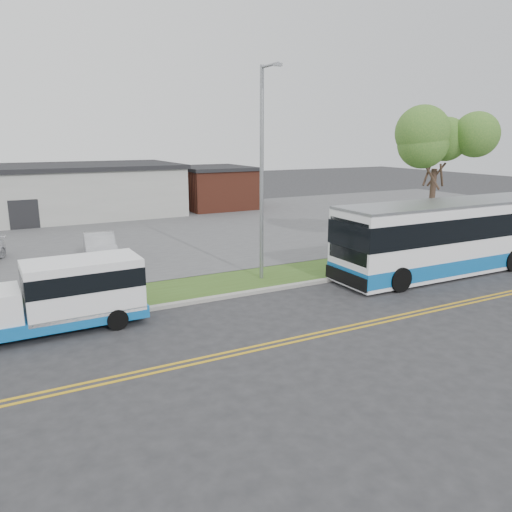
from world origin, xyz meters
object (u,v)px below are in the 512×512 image
tree_east (437,144)px  parked_car_a (100,247)px  transit_bus (450,237)px  shuttle_bus (65,293)px  pedestrian (75,276)px  streetlight_near (262,168)px

tree_east → parked_car_a: size_ratio=1.87×
transit_bus → parked_car_a: 18.09m
shuttle_bus → parked_car_a: (2.92, 9.22, -0.47)m
parked_car_a → pedestrian: bearing=-103.6°
transit_bus → pedestrian: transit_bus is taller
shuttle_bus → pedestrian: bearing=75.7°
pedestrian → parked_car_a: 6.21m
streetlight_near → pedestrian: (-8.17, 1.27, -4.27)m
pedestrian → transit_bus: bearing=125.2°
streetlight_near → pedestrian: bearing=171.1°
tree_east → pedestrian: tree_east is taller
pedestrian → shuttle_bus: bearing=36.0°
streetlight_near → transit_bus: bearing=-18.4°
shuttle_bus → transit_bus: transit_bus is taller
streetlight_near → parked_car_a: 10.31m
tree_east → shuttle_bus: 20.69m
streetlight_near → parked_car_a: size_ratio=2.14×
transit_bus → parked_car_a: size_ratio=2.87×
tree_east → parked_car_a: (-17.04, 6.84, -5.37)m
pedestrian → parked_car_a: pedestrian is taller
transit_bus → shuttle_bus: bearing=177.5°
tree_east → pedestrian: (-19.17, 1.00, -5.25)m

